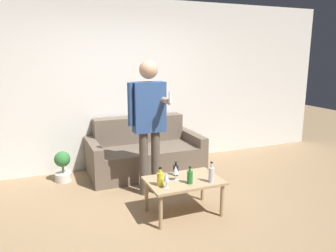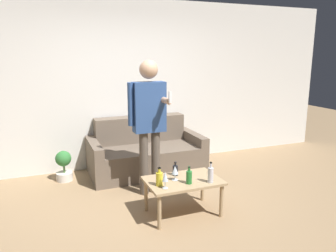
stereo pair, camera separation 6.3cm
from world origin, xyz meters
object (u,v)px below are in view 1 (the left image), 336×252
at_px(bottle_orange, 190,177).
at_px(couch, 144,153).
at_px(coffee_table, 184,184).
at_px(person_standing_front, 149,116).

bearing_deg(bottle_orange, couch, 89.37).
distance_m(coffee_table, bottle_orange, 0.18).
bearing_deg(couch, coffee_table, -91.18).
bearing_deg(person_standing_front, couch, 76.21).
bearing_deg(couch, bottle_orange, -90.63).
relative_size(coffee_table, bottle_orange, 4.26).
height_order(couch, person_standing_front, person_standing_front).
bearing_deg(person_standing_front, coffee_table, -75.63).
bearing_deg(coffee_table, couch, 88.82).
bearing_deg(coffee_table, person_standing_front, 104.37).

